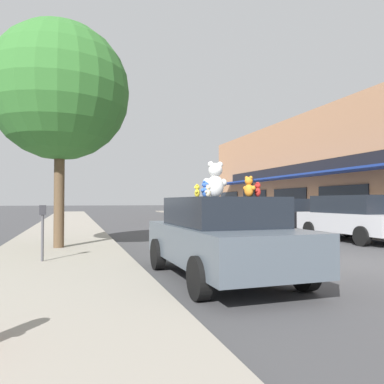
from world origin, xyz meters
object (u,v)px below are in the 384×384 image
object	(u,v)px
teddy_bear_orange	(249,187)
teddy_bear_giant	(215,180)
street_tree	(60,92)
plush_art_car	(221,236)
teddy_bear_cream	(208,191)
teddy_bear_yellow	(197,191)
teddy_bear_blue	(205,189)
teddy_bear_black	(250,188)
parked_car_far_right	(283,214)
teddy_bear_red	(258,190)
parked_car_far_center	(354,217)
parking_meter	(43,225)

from	to	relation	value
teddy_bear_orange	teddy_bear_giant	bearing A→B (deg)	-19.68
teddy_bear_giant	street_tree	distance (m)	6.28
plush_art_car	street_tree	bearing A→B (deg)	121.04
plush_art_car	teddy_bear_cream	size ratio (longest dim) A/B	19.61
plush_art_car	teddy_bear_yellow	bearing A→B (deg)	139.38
teddy_bear_yellow	teddy_bear_blue	xyz separation A→B (m)	(0.17, 0.01, 0.04)
teddy_bear_yellow	teddy_bear_black	world-z (taller)	teddy_bear_black
street_tree	plush_art_car	bearing A→B (deg)	-58.05
teddy_bear_black	parked_car_far_right	bearing A→B (deg)	-82.89
teddy_bear_red	street_tree	bearing A→B (deg)	-106.26
teddy_bear_cream	teddy_bear_black	size ratio (longest dim) A/B	0.70
teddy_bear_yellow	teddy_bear_cream	xyz separation A→B (m)	(-0.03, -0.73, -0.02)
teddy_bear_giant	street_tree	bearing A→B (deg)	-60.06
teddy_bear_red	teddy_bear_cream	world-z (taller)	teddy_bear_red
teddy_bear_blue	teddy_bear_orange	bearing A→B (deg)	60.54
teddy_bear_orange	street_tree	world-z (taller)	street_tree
teddy_bear_red	parked_car_far_center	distance (m)	9.03
teddy_bear_orange	teddy_bear_black	world-z (taller)	teddy_bear_orange
teddy_bear_cream	street_tree	bearing A→B (deg)	-99.78
street_tree	parked_car_far_right	bearing A→B (deg)	24.82
parking_meter	teddy_bear_orange	bearing A→B (deg)	-45.34
street_tree	teddy_bear_red	bearing A→B (deg)	-59.25
teddy_bear_red	teddy_bear_orange	size ratio (longest dim) A/B	0.75
teddy_bear_blue	street_tree	world-z (taller)	street_tree
street_tree	parking_meter	world-z (taller)	street_tree
teddy_bear_giant	parked_car_far_center	world-z (taller)	teddy_bear_giant
teddy_bear_red	teddy_bear_yellow	size ratio (longest dim) A/B	0.98
teddy_bear_red	street_tree	world-z (taller)	street_tree
teddy_bear_black	parked_car_far_right	distance (m)	12.85
teddy_bear_yellow	teddy_bear_cream	distance (m)	0.73
teddy_bear_orange	teddy_bear_black	size ratio (longest dim) A/B	1.08
teddy_bear_black	teddy_bear_blue	bearing A→B (deg)	-29.49
plush_art_car	teddy_bear_red	bearing A→B (deg)	-68.05
parked_car_far_center	teddy_bear_orange	bearing A→B (deg)	-140.94
teddy_bear_giant	teddy_bear_cream	bearing A→B (deg)	56.22
street_tree	parking_meter	size ratio (longest dim) A/B	5.24
plush_art_car	teddy_bear_orange	xyz separation A→B (m)	(0.07, -1.05, 0.90)
teddy_bear_giant	parked_car_far_right	world-z (taller)	teddy_bear_giant
parked_car_far_center	parking_meter	size ratio (longest dim) A/B	3.65
plush_art_car	teddy_bear_blue	size ratio (longest dim) A/B	12.76
teddy_bear_cream	teddy_bear_black	xyz separation A→B (m)	(0.61, -0.41, 0.05)
teddy_bear_giant	parking_meter	world-z (taller)	teddy_bear_giant
teddy_bear_yellow	teddy_bear_orange	world-z (taller)	teddy_bear_orange
teddy_bear_yellow	street_tree	size ratio (longest dim) A/B	0.04
teddy_bear_cream	street_tree	xyz separation A→B (m)	(-2.70, 5.41, 3.07)
parked_car_far_right	teddy_bear_orange	bearing A→B (deg)	-123.72
teddy_bear_blue	parked_car_far_right	size ratio (longest dim) A/B	0.08
teddy_bear_blue	parked_car_far_right	xyz separation A→B (m)	(7.54, 9.51, -0.86)
plush_art_car	teddy_bear_cream	bearing A→B (deg)	-136.63
teddy_bear_red	parking_meter	bearing A→B (deg)	-88.22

